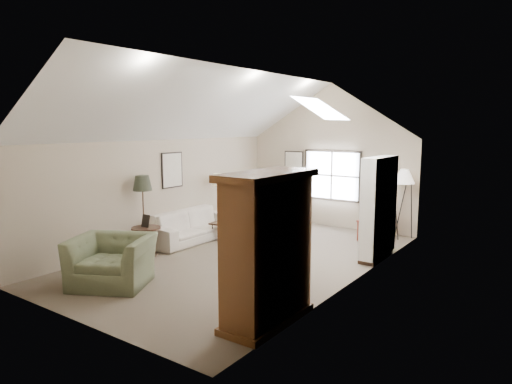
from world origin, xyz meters
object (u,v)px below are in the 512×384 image
Objects in this scene: armoire at (268,249)px; armchair_near at (112,261)px; side_table at (146,241)px; side_chair at (370,217)px; sofa at (193,225)px; armchair_far at (275,225)px; coffee_table at (229,232)px.

armoire reaches higher than armchair_near.
side_table is 5.39m from side_chair.
sofa is 2.05m from armchair_far.
armoire reaches higher than armchair_far.
side_table is at bearing 162.18° from armoire.
armchair_near is (1.02, -3.21, 0.07)m from sofa.
armchair_far is 3.19m from side_table.
armchair_near reaches higher than coffee_table.
armchair_far is 0.70× the size of side_chair.
armoire is at bearing -73.14° from side_chair.
armchair_near is 2.11× the size of side_table.
coffee_table is at bearing 52.03° from armchair_far.
side_table is (-0.70, -2.02, 0.09)m from coffee_table.
armchair_far reaches higher than coffee_table.
coffee_table is at bearing 65.39° from armchair_near.
armoire is 2.48× the size of coffee_table.
side_table reaches higher than coffee_table.
side_chair reaches higher than armchair_far.
armoire is 2.56× the size of armchair_far.
side_chair is at bearing 48.76° from side_table.
sofa is 2.87× the size of coffee_table.
armchair_near is at bearing -162.16° from sofa.
sofa reaches higher than coffee_table.
armchair_far is at bearing 60.17° from side_table.
armchair_far is (0.67, 4.38, -0.05)m from armchair_near.
armchair_near reaches higher than sofa.
armchair_far is (-2.50, 4.08, -0.71)m from armoire.
armchair_far is at bearing 121.44° from armoire.
sofa is 3.99× the size of side_table.
armchair_far is 1.35× the size of side_table.
armchair_near is at bearing -86.59° from coffee_table.
coffee_table is at bearing -61.98° from sofa.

